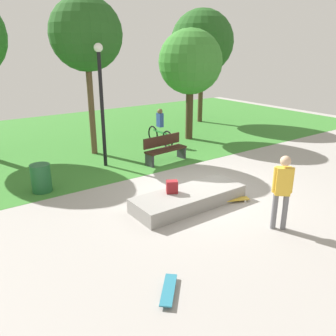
# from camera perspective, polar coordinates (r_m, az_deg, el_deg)

# --- Properties ---
(ground_plane) EXTENTS (28.00, 28.00, 0.00)m
(ground_plane) POSITION_cam_1_polar(r_m,az_deg,el_deg) (9.68, 5.84, -3.95)
(ground_plane) COLOR #9E9993
(grass_lawn) EXTENTS (26.60, 11.95, 0.01)m
(grass_lawn) POSITION_cam_1_polar(r_m,az_deg,el_deg) (16.25, -13.18, 5.28)
(grass_lawn) COLOR #387A2D
(grass_lawn) RESTS_ON ground_plane
(concrete_ledge) EXTENTS (2.99, 1.08, 0.37)m
(concrete_ledge) POSITION_cam_1_polar(r_m,az_deg,el_deg) (8.79, 3.48, -5.05)
(concrete_ledge) COLOR gray
(concrete_ledge) RESTS_ON ground_plane
(backpack_on_ledge) EXTENTS (0.34, 0.31, 0.32)m
(backpack_on_ledge) POSITION_cam_1_polar(r_m,az_deg,el_deg) (8.58, 0.67, -3.14)
(backpack_on_ledge) COLOR maroon
(backpack_on_ledge) RESTS_ON concrete_ledge
(skater_performing_trick) EXTENTS (0.37, 0.36, 1.69)m
(skater_performing_trick) POSITION_cam_1_polar(r_m,az_deg,el_deg) (7.75, 18.43, -3.06)
(skater_performing_trick) COLOR slate
(skater_performing_trick) RESTS_ON ground_plane
(skateboard_by_ledge) EXTENTS (0.82, 0.48, 0.08)m
(skateboard_by_ledge) POSITION_cam_1_polar(r_m,az_deg,el_deg) (9.17, 10.89, -5.15)
(skateboard_by_ledge) COLOR gold
(skateboard_by_ledge) RESTS_ON ground_plane
(skateboard_spare) EXTENTS (0.69, 0.72, 0.08)m
(skateboard_spare) POSITION_cam_1_polar(r_m,az_deg,el_deg) (5.97, 0.10, -19.54)
(skateboard_spare) COLOR teal
(skateboard_spare) RESTS_ON ground_plane
(park_bench_center_lawn) EXTENTS (1.64, 0.62, 0.91)m
(park_bench_center_lawn) POSITION_cam_1_polar(r_m,az_deg,el_deg) (12.03, -0.55, 3.27)
(park_bench_center_lawn) COLOR #331E14
(park_bench_center_lawn) RESTS_ON ground_plane
(tree_slender_maple) EXTENTS (2.65, 2.65, 4.58)m
(tree_slender_maple) POSITION_cam_1_polar(r_m,az_deg,el_deg) (14.86, 3.73, 17.06)
(tree_slender_maple) COLOR #42301E
(tree_slender_maple) RESTS_ON grass_lawn
(tree_leaning_ash) EXTENTS (3.18, 3.18, 5.68)m
(tree_leaning_ash) POSITION_cam_1_polar(r_m,az_deg,el_deg) (18.64, 5.68, 20.06)
(tree_leaning_ash) COLOR #4C3823
(tree_leaning_ash) RESTS_ON grass_lawn
(tree_young_birch) EXTENTS (2.50, 2.50, 5.50)m
(tree_young_birch) POSITION_cam_1_polar(r_m,az_deg,el_deg) (12.89, -13.44, 20.68)
(tree_young_birch) COLOR brown
(tree_young_birch) RESTS_ON grass_lawn
(lamp_post) EXTENTS (0.28, 0.28, 3.95)m
(lamp_post) POSITION_cam_1_polar(r_m,az_deg,el_deg) (11.41, -11.02, 12.00)
(lamp_post) COLOR black
(lamp_post) RESTS_ON ground_plane
(trash_bin) EXTENTS (0.54, 0.54, 0.79)m
(trash_bin) POSITION_cam_1_polar(r_m,az_deg,el_deg) (10.15, -20.30, -1.58)
(trash_bin) COLOR #1E592D
(trash_bin) RESTS_ON ground_plane
(cyclist_on_bicycle) EXTENTS (0.22, 1.82, 1.52)m
(cyclist_on_bicycle) POSITION_cam_1_polar(r_m,az_deg,el_deg) (14.19, -1.33, 6.39)
(cyclist_on_bicycle) COLOR black
(cyclist_on_bicycle) RESTS_ON ground_plane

